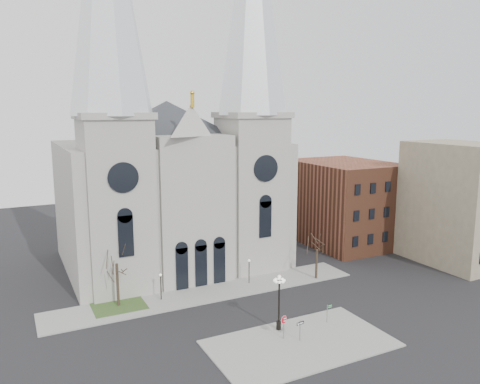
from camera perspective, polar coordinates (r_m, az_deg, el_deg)
name	(u,v)px	position (r m, az deg, el deg)	size (l,w,h in m)	color
ground	(250,329)	(51.11, 1.18, -16.41)	(160.00, 160.00, 0.00)	black
sidewalk_near	(300,343)	(48.66, 7.36, -17.85)	(18.00, 10.00, 0.14)	gray
sidewalk_far	(209,293)	(60.16, -3.84, -12.15)	(40.00, 6.00, 0.14)	gray
grass_patch	(119,306)	(58.05, -14.57, -13.29)	(6.00, 5.00, 0.18)	#2C4B20
cathedral	(174,140)	(66.95, -8.01, 6.27)	(33.00, 26.66, 54.00)	#A09C95
bg_building_brick	(344,202)	(82.42, 12.55, -1.24)	(14.00, 18.00, 14.00)	brown
bg_building_tan	(456,203)	(76.69, 24.87, -1.25)	(10.00, 14.00, 18.00)	gray
tree_left	(117,261)	(56.14, -14.82, -8.13)	(3.20, 3.20, 7.50)	black
tree_right	(317,247)	(64.08, 9.36, -6.69)	(3.20, 3.20, 6.00)	black
ped_lamp_left	(161,282)	(57.89, -9.64, -10.78)	(0.32, 0.32, 3.26)	black
ped_lamp_right	(249,267)	(62.18, 1.11, -9.15)	(0.32, 0.32, 3.26)	black
stop_sign	(284,322)	(48.49, 5.35, -15.50)	(0.88, 0.12, 2.44)	slate
globe_lamp	(279,296)	(49.44, 4.79, -12.46)	(1.60, 1.60, 5.93)	black
one_way_sign	(300,327)	(48.35, 7.33, -16.03)	(0.92, 0.20, 2.12)	slate
street_name_sign	(328,312)	(52.68, 10.65, -14.14)	(0.64, 0.08, 2.00)	slate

